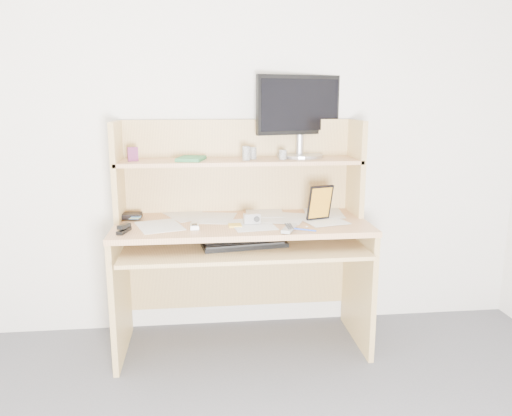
{
  "coord_description": "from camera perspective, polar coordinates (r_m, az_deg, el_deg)",
  "views": [
    {
      "loc": [
        -0.21,
        -1.21,
        1.42
      ],
      "look_at": [
        0.07,
        1.43,
        0.84
      ],
      "focal_mm": 35.0,
      "sensor_mm": 36.0,
      "label": 1
    }
  ],
  "objects": [
    {
      "name": "back_wall",
      "position": [
        3.02,
        -2.16,
        9.14
      ],
      "size": [
        3.6,
        0.04,
        2.5
      ],
      "primitive_type": "cube",
      "color": "silver",
      "rests_on": "floor"
    },
    {
      "name": "digital_camera",
      "position": [
        2.71,
        -0.48,
        -1.21
      ],
      "size": [
        0.09,
        0.05,
        0.05
      ],
      "primitive_type": "cube",
      "rotation": [
        0.0,
        0.0,
        0.14
      ],
      "color": "#ACABAE",
      "rests_on": "paper_clutter"
    },
    {
      "name": "game_case",
      "position": [
        2.79,
        7.33,
        0.61
      ],
      "size": [
        0.14,
        0.06,
        0.2
      ],
      "primitive_type": "cube",
      "rotation": [
        0.0,
        0.0,
        0.31
      ],
      "color": "black",
      "rests_on": "paper_clutter"
    },
    {
      "name": "chip_stack_b",
      "position": [
        2.87,
        -0.36,
        6.29
      ],
      "size": [
        0.05,
        0.05,
        0.07
      ],
      "primitive_type": "cylinder",
      "rotation": [
        0.0,
        0.0,
        -0.19
      ],
      "color": "silver",
      "rests_on": "desk"
    },
    {
      "name": "blue_pen",
      "position": [
        2.59,
        5.45,
        -2.47
      ],
      "size": [
        0.12,
        0.08,
        0.01
      ],
      "primitive_type": "cylinder",
      "rotation": [
        1.57,
        0.0,
        1.04
      ],
      "color": "blue",
      "rests_on": "paper_clutter"
    },
    {
      "name": "chip_stack_d",
      "position": [
        2.82,
        -1.12,
        6.28
      ],
      "size": [
        0.06,
        0.06,
        0.08
      ],
      "primitive_type": "cylinder",
      "rotation": [
        0.0,
        0.0,
        0.24
      ],
      "color": "white",
      "rests_on": "desk"
    },
    {
      "name": "monitor",
      "position": [
        3.0,
        5.04,
        10.69
      ],
      "size": [
        0.54,
        0.27,
        0.48
      ],
      "rotation": [
        0.0,
        0.0,
        0.3
      ],
      "color": "#A0A0A4",
      "rests_on": "desk"
    },
    {
      "name": "card_box",
      "position": [
        2.85,
        -13.9,
        5.99
      ],
      "size": [
        0.06,
        0.04,
        0.08
      ],
      "primitive_type": "cube",
      "rotation": [
        0.0,
        0.0,
        0.36
      ],
      "color": "#A31522",
      "rests_on": "desk"
    },
    {
      "name": "desk",
      "position": [
        2.87,
        -1.73,
        -2.26
      ],
      "size": [
        1.4,
        0.7,
        1.3
      ],
      "color": "tan",
      "rests_on": "floor"
    },
    {
      "name": "keyboard",
      "position": [
        2.66,
        -1.32,
        -4.11
      ],
      "size": [
        0.47,
        0.22,
        0.03
      ],
      "rotation": [
        0.0,
        0.0,
        0.15
      ],
      "color": "black",
      "rests_on": "desk"
    },
    {
      "name": "shelf_book",
      "position": [
        2.84,
        -7.42,
        5.61
      ],
      "size": [
        0.18,
        0.21,
        0.02
      ],
      "primitive_type": "cube",
      "rotation": [
        0.0,
        0.0,
        -0.25
      ],
      "color": "#317B55",
      "rests_on": "desk"
    },
    {
      "name": "flip_phone",
      "position": [
        2.65,
        -7.04,
        -2.0
      ],
      "size": [
        0.05,
        0.09,
        0.02
      ],
      "primitive_type": "cube",
      "rotation": [
        0.0,
        0.0,
        0.04
      ],
      "color": "#BABABD",
      "rests_on": "paper_clutter"
    },
    {
      "name": "wallet",
      "position": [
        2.92,
        -14.02,
        -0.85
      ],
      "size": [
        0.11,
        0.09,
        0.03
      ],
      "primitive_type": "cube",
      "rotation": [
        0.0,
        0.0,
        -0.04
      ],
      "color": "black",
      "rests_on": "paper_clutter"
    },
    {
      "name": "paper_clutter",
      "position": [
        2.78,
        -1.61,
        -1.51
      ],
      "size": [
        1.32,
        0.54,
        0.01
      ],
      "primitive_type": "cube",
      "color": "white",
      "rests_on": "desk"
    },
    {
      "name": "sticky_note_pad",
      "position": [
        2.68,
        -2.42,
        -1.99
      ],
      "size": [
        0.07,
        0.07,
        0.01
      ],
      "primitive_type": "cube",
      "rotation": [
        0.0,
        0.0,
        0.03
      ],
      "color": "yellow",
      "rests_on": "desk"
    },
    {
      "name": "chip_stack_a",
      "position": [
        2.82,
        -1.07,
        6.02
      ],
      "size": [
        0.04,
        0.04,
        0.05
      ],
      "primitive_type": "cylinder",
      "rotation": [
        0.0,
        0.0,
        0.18
      ],
      "color": "black",
      "rests_on": "desk"
    },
    {
      "name": "tv_remote",
      "position": [
        2.59,
        3.82,
        -2.34
      ],
      "size": [
        0.11,
        0.17,
        0.02
      ],
      "primitive_type": "cube",
      "rotation": [
        0.0,
        0.0,
        -0.42
      ],
      "color": "#A0A09B",
      "rests_on": "paper_clutter"
    },
    {
      "name": "chip_stack_c",
      "position": [
        2.86,
        3.08,
        6.1
      ],
      "size": [
        0.05,
        0.05,
        0.05
      ],
      "primitive_type": "cylinder",
      "rotation": [
        0.0,
        0.0,
        0.05
      ],
      "color": "black",
      "rests_on": "desk"
    },
    {
      "name": "stapler",
      "position": [
        2.64,
        -14.87,
        -2.21
      ],
      "size": [
        0.06,
        0.13,
        0.04
      ],
      "primitive_type": "cube",
      "rotation": [
        0.0,
        0.0,
        -0.26
      ],
      "color": "black",
      "rests_on": "paper_clutter"
    }
  ]
}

